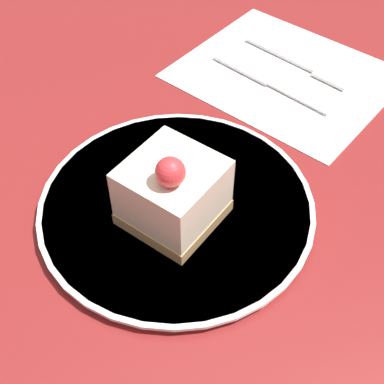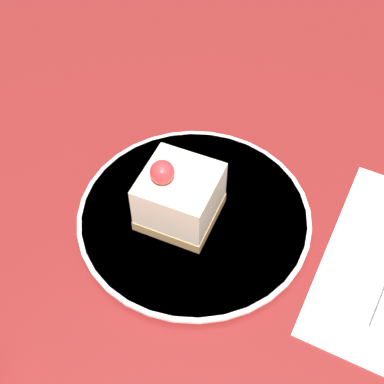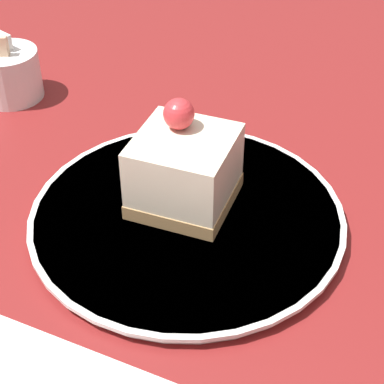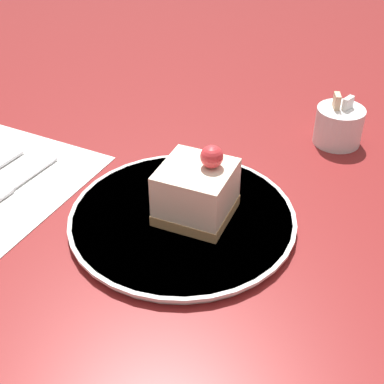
{
  "view_description": "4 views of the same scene",
  "coord_description": "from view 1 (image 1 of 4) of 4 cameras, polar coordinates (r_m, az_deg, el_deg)",
  "views": [
    {
      "loc": [
        0.26,
        0.22,
        0.42
      ],
      "look_at": [
        -0.03,
        0.03,
        0.04
      ],
      "focal_mm": 50.0,
      "sensor_mm": 36.0,
      "label": 1
    },
    {
      "loc": [
        -0.16,
        0.37,
        0.52
      ],
      "look_at": [
        -0.02,
        0.01,
        0.04
      ],
      "focal_mm": 50.0,
      "sensor_mm": 36.0,
      "label": 2
    },
    {
      "loc": [
        -0.43,
        -0.12,
        0.38
      ],
      "look_at": [
        -0.04,
        0.0,
        0.05
      ],
      "focal_mm": 60.0,
      "sensor_mm": 36.0,
      "label": 3
    },
    {
      "loc": [
        0.16,
        -0.46,
        0.42
      ],
      "look_at": [
        -0.02,
        0.03,
        0.04
      ],
      "focal_mm": 50.0,
      "sensor_mm": 36.0,
      "label": 4
    }
  ],
  "objects": [
    {
      "name": "napkin",
      "position": [
        0.72,
        9.62,
        12.33
      ],
      "size": [
        0.25,
        0.28,
        0.0
      ],
      "rotation": [
        0.0,
        0.0,
        -0.11
      ],
      "color": "white",
      "rests_on": "ground_plane"
    },
    {
      "name": "knife",
      "position": [
        0.71,
        7.16,
        12.06
      ],
      "size": [
        0.04,
        0.18,
        0.0
      ],
      "rotation": [
        0.0,
        0.0,
        -0.16
      ],
      "color": "silver",
      "rests_on": "napkin"
    },
    {
      "name": "ground_plane",
      "position": [
        0.54,
        -4.36,
        -3.13
      ],
      "size": [
        4.0,
        4.0,
        0.0
      ],
      "primitive_type": "plane",
      "color": "maroon"
    },
    {
      "name": "fork",
      "position": [
        0.74,
        11.95,
        13.07
      ],
      "size": [
        0.04,
        0.16,
        0.0
      ],
      "rotation": [
        0.0,
        0.0,
        -0.16
      ],
      "color": "silver",
      "rests_on": "napkin"
    },
    {
      "name": "plate",
      "position": [
        0.54,
        -1.66,
        -1.55
      ],
      "size": [
        0.28,
        0.28,
        0.01
      ],
      "color": "silver",
      "rests_on": "ground_plane"
    },
    {
      "name": "cake_slice",
      "position": [
        0.5,
        -2.07,
        -0.06
      ],
      "size": [
        0.09,
        0.09,
        0.09
      ],
      "rotation": [
        0.0,
        0.0,
        -0.05
      ],
      "color": "#AD8451",
      "rests_on": "plate"
    }
  ]
}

